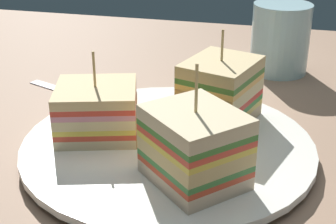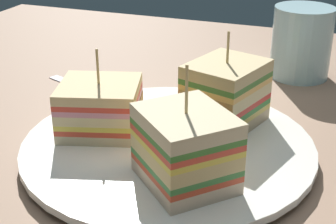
{
  "view_description": "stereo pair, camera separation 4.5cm",
  "coord_description": "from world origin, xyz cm",
  "px_view_note": "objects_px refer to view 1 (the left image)",
  "views": [
    {
      "loc": [
        -39.84,
        -10.1,
        23.24
      ],
      "look_at": [
        0.0,
        0.0,
        4.23
      ],
      "focal_mm": 54.03,
      "sensor_mm": 36.0,
      "label": 1
    },
    {
      "loc": [
        -38.49,
        -14.41,
        23.24
      ],
      "look_at": [
        0.0,
        0.0,
        4.23
      ],
      "focal_mm": 54.03,
      "sensor_mm": 36.0,
      "label": 2
    }
  ],
  "objects_px": {
    "sandwich_wedge_1": "(220,91)",
    "sandwich_wedge_2": "(97,111)",
    "plate": "(168,146)",
    "sandwich_wedge_0": "(194,147)",
    "drinking_glass": "(280,43)",
    "chip_pile": "(189,125)",
    "spoon": "(107,102)"
  },
  "relations": [
    {
      "from": "sandwich_wedge_1",
      "to": "sandwich_wedge_2",
      "type": "relative_size",
      "value": 1.03
    },
    {
      "from": "plate",
      "to": "sandwich_wedge_0",
      "type": "height_order",
      "value": "sandwich_wedge_0"
    },
    {
      "from": "sandwich_wedge_1",
      "to": "drinking_glass",
      "type": "relative_size",
      "value": 1.04
    },
    {
      "from": "sandwich_wedge_0",
      "to": "sandwich_wedge_1",
      "type": "bearing_deg",
      "value": -47.66
    },
    {
      "from": "sandwich_wedge_2",
      "to": "chip_pile",
      "type": "height_order",
      "value": "sandwich_wedge_2"
    },
    {
      "from": "sandwich_wedge_2",
      "to": "drinking_glass",
      "type": "xyz_separation_m",
      "value": [
        0.25,
        -0.15,
        0.0
      ]
    },
    {
      "from": "sandwich_wedge_0",
      "to": "sandwich_wedge_1",
      "type": "distance_m",
      "value": 0.11
    },
    {
      "from": "sandwich_wedge_2",
      "to": "spoon",
      "type": "bearing_deg",
      "value": 89.14
    },
    {
      "from": "sandwich_wedge_0",
      "to": "spoon",
      "type": "relative_size",
      "value": 0.62
    },
    {
      "from": "sandwich_wedge_0",
      "to": "sandwich_wedge_2",
      "type": "height_order",
      "value": "sandwich_wedge_0"
    },
    {
      "from": "chip_pile",
      "to": "drinking_glass",
      "type": "bearing_deg",
      "value": -16.3
    },
    {
      "from": "sandwich_wedge_2",
      "to": "drinking_glass",
      "type": "height_order",
      "value": "sandwich_wedge_2"
    },
    {
      "from": "plate",
      "to": "sandwich_wedge_0",
      "type": "relative_size",
      "value": 2.72
    },
    {
      "from": "plate",
      "to": "drinking_glass",
      "type": "relative_size",
      "value": 2.99
    },
    {
      "from": "sandwich_wedge_1",
      "to": "chip_pile",
      "type": "xyz_separation_m",
      "value": [
        -0.05,
        0.02,
        -0.02
      ]
    },
    {
      "from": "plate",
      "to": "spoon",
      "type": "relative_size",
      "value": 1.68
    },
    {
      "from": "sandwich_wedge_0",
      "to": "spoon",
      "type": "bearing_deg",
      "value": -5.35
    },
    {
      "from": "sandwich_wedge_0",
      "to": "chip_pile",
      "type": "height_order",
      "value": "sandwich_wedge_0"
    },
    {
      "from": "chip_pile",
      "to": "spoon",
      "type": "relative_size",
      "value": 0.49
    },
    {
      "from": "sandwich_wedge_0",
      "to": "spoon",
      "type": "distance_m",
      "value": 0.2
    },
    {
      "from": "sandwich_wedge_0",
      "to": "chip_pile",
      "type": "distance_m",
      "value": 0.07
    },
    {
      "from": "sandwich_wedge_0",
      "to": "sandwich_wedge_2",
      "type": "bearing_deg",
      "value": 14.44
    },
    {
      "from": "drinking_glass",
      "to": "sandwich_wedge_0",
      "type": "bearing_deg",
      "value": 170.69
    },
    {
      "from": "sandwich_wedge_2",
      "to": "plate",
      "type": "bearing_deg",
      "value": -16.66
    },
    {
      "from": "sandwich_wedge_1",
      "to": "sandwich_wedge_2",
      "type": "distance_m",
      "value": 0.12
    },
    {
      "from": "sandwich_wedge_1",
      "to": "chip_pile",
      "type": "relative_size",
      "value": 1.2
    },
    {
      "from": "chip_pile",
      "to": "spoon",
      "type": "bearing_deg",
      "value": 54.43
    },
    {
      "from": "sandwich_wedge_0",
      "to": "sandwich_wedge_2",
      "type": "xyz_separation_m",
      "value": [
        0.06,
        0.1,
        -0.01
      ]
    },
    {
      "from": "sandwich_wedge_1",
      "to": "sandwich_wedge_2",
      "type": "bearing_deg",
      "value": -44.72
    },
    {
      "from": "sandwich_wedge_1",
      "to": "spoon",
      "type": "distance_m",
      "value": 0.14
    },
    {
      "from": "spoon",
      "to": "drinking_glass",
      "type": "xyz_separation_m",
      "value": [
        0.16,
        -0.18,
        0.03
      ]
    },
    {
      "from": "chip_pile",
      "to": "drinking_glass",
      "type": "xyz_separation_m",
      "value": [
        0.24,
        -0.07,
        0.01
      ]
    }
  ]
}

